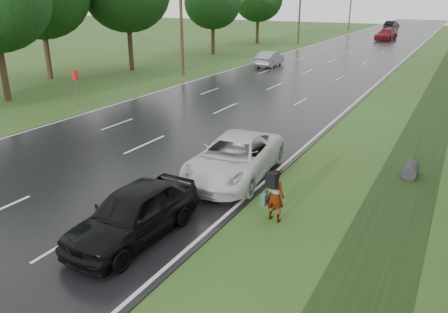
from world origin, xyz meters
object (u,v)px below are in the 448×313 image
Objects in this scene: dark_sedan at (133,213)px; silver_sedan at (270,59)px; pedestrian at (274,195)px; white_pickup at (234,157)px; road_sign at (76,81)px.

dark_sedan reaches higher than silver_sedan.
pedestrian reaches higher than white_pickup.
dark_sedan is at bearing 103.76° from silver_sedan.
pedestrian is at bearing -48.60° from white_pickup.
silver_sedan is (-9.91, 26.72, -0.05)m from white_pickup.
dark_sedan is at bearing -38.70° from road_sign.
silver_sedan is (-9.47, 32.16, -0.05)m from dark_sedan.
dark_sedan is at bearing 52.33° from pedestrian.
white_pickup reaches higher than dark_sedan.
road_sign is 1.35× the size of pedestrian.
pedestrian is at bearing -25.32° from road_sign.
road_sign is 17.39m from dark_sedan.
pedestrian is 0.38× the size of silver_sedan.
pedestrian is 4.31m from dark_sedan.
dark_sedan is (13.56, -10.86, -0.82)m from road_sign.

